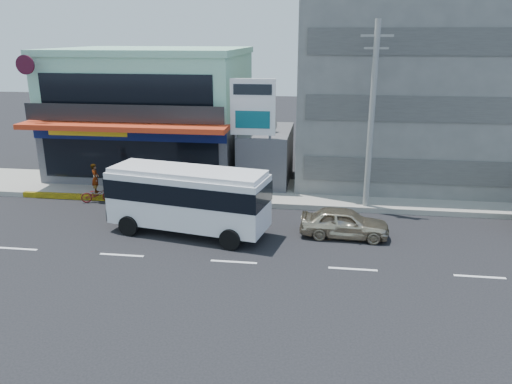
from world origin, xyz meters
The scene contains 11 objects.
ground centered at (0.00, 0.00, 0.00)m, with size 120.00×120.00×0.00m, color black.
sidewalk centered at (5.00, 9.50, 0.15)m, with size 70.00×5.00×0.30m, color gray.
shop_building centered at (-8.00, 13.95, 4.00)m, with size 12.40×11.70×8.00m.
concrete_building centered at (10.00, 15.00, 7.00)m, with size 16.00×12.00×14.00m, color gray.
gap_structure centered at (0.00, 12.00, 1.75)m, with size 3.00×6.00×3.50m, color #404044.
satellite_dish centered at (0.00, 11.00, 3.58)m, with size 1.50×1.50×0.15m, color slate.
billboard centered at (-0.50, 9.20, 4.93)m, with size 2.60×0.18×6.90m.
utility_pole_near centered at (6.00, 7.40, 5.15)m, with size 1.60×0.30×10.00m.
minibus centered at (-2.73, 2.93, 1.92)m, with size 8.01×3.87×3.22m.
sedan centered at (4.73, 3.49, 0.71)m, with size 1.69×4.19×1.43m, color #BEB091.
motorcycle_rider centered at (-9.25, 6.80, 0.75)m, with size 1.87×1.25×2.27m.
Camera 1 is at (3.59, -19.03, 9.25)m, focal length 35.00 mm.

